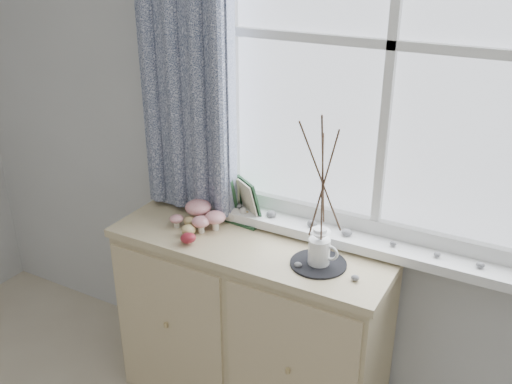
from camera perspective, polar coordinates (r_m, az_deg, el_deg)
sideboard at (r=2.60m, az=-0.50°, el=-13.08°), size 1.20×0.45×0.85m
botanical_book at (r=2.47m, az=-2.37°, el=-0.84°), size 0.31×0.16×0.21m
toadstool_cluster at (r=2.46m, az=-5.51°, el=-2.17°), size 0.24×0.17×0.11m
wooden_eggs at (r=2.41m, az=-6.72°, el=-3.73°), size 0.14×0.17×0.07m
songbird_figurine at (r=2.50m, az=-2.23°, el=-2.21°), size 0.15×0.09×0.07m
crocheted_doily at (r=2.21m, az=6.25°, el=-7.13°), size 0.22×0.22×0.01m
twig_pitcher at (r=2.05m, az=6.71°, el=1.44°), size 0.22×0.22×0.63m
sideboard_pebbles at (r=2.24m, az=6.31°, el=-6.46°), size 0.33×0.23×0.02m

